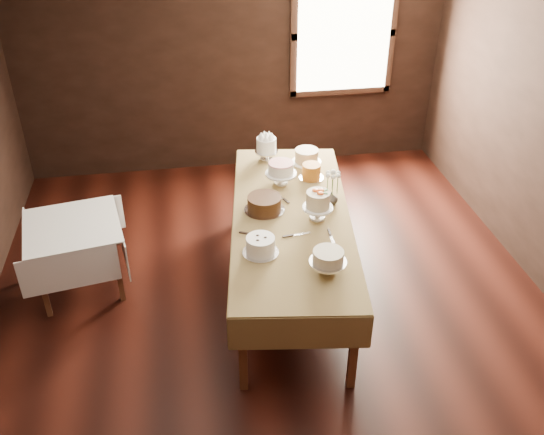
{
  "coord_description": "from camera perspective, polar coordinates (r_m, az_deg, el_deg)",
  "views": [
    {
      "loc": [
        -0.66,
        -3.81,
        3.57
      ],
      "look_at": [
        0.0,
        0.2,
        0.95
      ],
      "focal_mm": 39.46,
      "sensor_mm": 36.0,
      "label": 1
    }
  ],
  "objects": [
    {
      "name": "floor",
      "position": [
        5.26,
        0.36,
        -9.91
      ],
      "size": [
        5.0,
        6.0,
        0.01
      ],
      "primitive_type": "cube",
      "color": "black",
      "rests_on": "ground"
    },
    {
      "name": "cake_server_b",
      "position": [
        4.85,
        5.79,
        -2.22
      ],
      "size": [
        0.03,
        0.24,
        0.01
      ],
      "primitive_type": "cube",
      "rotation": [
        0.0,
        0.0,
        -1.61
      ],
      "color": "silver",
      "rests_on": "display_table"
    },
    {
      "name": "flower_bouquet",
      "position": [
        5.22,
        5.81,
        3.53
      ],
      "size": [
        0.14,
        0.14,
        0.2
      ],
      "primitive_type": null,
      "color": "white",
      "rests_on": "flower_vase"
    },
    {
      "name": "cake_caramel",
      "position": [
        5.7,
        3.78,
        4.36
      ],
      "size": [
        0.23,
        0.23,
        0.15
      ],
      "color": "silver",
      "rests_on": "display_table"
    },
    {
      "name": "cake_server_d",
      "position": [
        5.4,
        5.35,
        1.75
      ],
      "size": [
        0.23,
        0.13,
        0.01
      ],
      "primitive_type": "cube",
      "rotation": [
        0.0,
        0.0,
        0.46
      ],
      "color": "silver",
      "rests_on": "display_table"
    },
    {
      "name": "cake_server_c",
      "position": [
        5.44,
        0.67,
        2.14
      ],
      "size": [
        0.12,
        0.23,
        0.01
      ],
      "primitive_type": "cube",
      "rotation": [
        0.0,
        0.0,
        1.97
      ],
      "color": "silver",
      "rests_on": "display_table"
    },
    {
      "name": "cake_lattice",
      "position": [
        5.59,
        0.85,
        4.16
      ],
      "size": [
        0.3,
        0.3,
        0.22
      ],
      "color": "white",
      "rests_on": "display_table"
    },
    {
      "name": "cake_server_a",
      "position": [
        4.92,
        2.86,
        -1.57
      ],
      "size": [
        0.24,
        0.05,
        0.01
      ],
      "primitive_type": "cube",
      "rotation": [
        0.0,
        0.0,
        0.12
      ],
      "color": "silver",
      "rests_on": "display_table"
    },
    {
      "name": "cake_swirl",
      "position": [
        4.66,
        -1.1,
        -2.73
      ],
      "size": [
        0.29,
        0.29,
        0.15
      ],
      "color": "silver",
      "rests_on": "display_table"
    },
    {
      "name": "display_table",
      "position": [
        5.19,
        1.84,
        -0.35
      ],
      "size": [
        1.35,
        2.68,
        0.79
      ],
      "rotation": [
        0.0,
        0.0,
        -0.14
      ],
      "color": "#502E1C",
      "rests_on": "ground"
    },
    {
      "name": "cake_cream",
      "position": [
        4.47,
        5.35,
        -4.28
      ],
      "size": [
        0.31,
        0.31,
        0.2
      ],
      "color": "silver",
      "rests_on": "display_table"
    },
    {
      "name": "cake_flowers",
      "position": [
        5.07,
        4.39,
        1.04
      ],
      "size": [
        0.26,
        0.26,
        0.27
      ],
      "color": "white",
      "rests_on": "display_table"
    },
    {
      "name": "side_table",
      "position": [
        5.56,
        -18.47,
        -1.35
      ],
      "size": [
        0.94,
        0.94,
        0.68
      ],
      "rotation": [
        0.0,
        0.0,
        0.18
      ],
      "color": "#502E1C",
      "rests_on": "ground"
    },
    {
      "name": "wall_back",
      "position": [
        7.18,
        -3.76,
        15.12
      ],
      "size": [
        5.0,
        0.02,
        2.8
      ],
      "primitive_type": "cube",
      "color": "black",
      "rests_on": "ground"
    },
    {
      "name": "cake_chocolate",
      "position": [
        5.19,
        -0.74,
        1.29
      ],
      "size": [
        0.4,
        0.4,
        0.14
      ],
      "color": "silver",
      "rests_on": "display_table"
    },
    {
      "name": "cake_speckled",
      "position": [
        5.99,
        3.32,
        5.83
      ],
      "size": [
        0.33,
        0.33,
        0.14
      ],
      "color": "white",
      "rests_on": "display_table"
    },
    {
      "name": "window",
      "position": [
        7.3,
        6.89,
        16.9
      ],
      "size": [
        1.1,
        0.05,
        1.3
      ],
      "primitive_type": "cube",
      "color": "#FFEABF",
      "rests_on": "wall_back"
    },
    {
      "name": "cake_server_e",
      "position": [
        4.89,
        -1.33,
        -1.77
      ],
      "size": [
        0.22,
        0.13,
        0.01
      ],
      "primitive_type": "cube",
      "rotation": [
        0.0,
        0.0,
        -0.48
      ],
      "color": "silver",
      "rests_on": "display_table"
    },
    {
      "name": "flower_vase",
      "position": [
        5.31,
        5.71,
        1.84
      ],
      "size": [
        0.15,
        0.15,
        0.12
      ],
      "primitive_type": "imported",
      "rotation": [
        0.0,
        0.0,
        2.76
      ],
      "color": "#2D2823",
      "rests_on": "display_table"
    },
    {
      "name": "cake_meringue",
      "position": [
        6.01,
        -0.54,
        6.48
      ],
      "size": [
        0.28,
        0.28,
        0.25
      ],
      "color": "silver",
      "rests_on": "display_table"
    }
  ]
}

